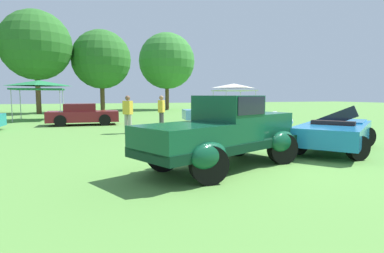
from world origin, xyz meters
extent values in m
plane|color=#568C3D|center=(0.00, 0.00, 0.00)|extent=(120.00, 120.00, 0.00)
cube|color=black|center=(-0.74, -0.32, 0.56)|extent=(4.64, 3.15, 0.20)
cube|color=#0F472D|center=(0.47, 0.23, 0.94)|extent=(1.94, 1.67, 0.60)
ellipsoid|color=silver|center=(1.23, 0.57, 0.92)|extent=(0.36, 0.54, 0.68)
cube|color=#0F472D|center=(-0.63, -0.27, 1.18)|extent=(1.53, 1.69, 1.04)
cube|color=black|center=(-0.63, -0.27, 1.48)|extent=(1.46, 1.68, 0.40)
cube|color=#0F472D|center=(-1.88, -0.84, 0.86)|extent=(2.34, 2.08, 0.48)
ellipsoid|color=#0F472D|center=(0.23, 0.91, 0.56)|extent=(0.99, 0.71, 0.52)
ellipsoid|color=#0F472D|center=(0.83, -0.40, 0.56)|extent=(0.99, 0.71, 0.52)
ellipsoid|color=#0F472D|center=(-2.18, -0.18, 0.56)|extent=(0.99, 0.71, 0.52)
ellipsoid|color=#0F472D|center=(-1.59, -1.50, 0.56)|extent=(0.99, 0.71, 0.52)
sphere|color=silver|center=(1.10, 0.99, 1.00)|extent=(0.18, 0.18, 0.18)
sphere|color=silver|center=(1.46, 0.19, 1.00)|extent=(0.18, 0.18, 0.18)
cylinder|color=black|center=(0.23, 0.91, 0.38)|extent=(0.76, 0.24, 0.76)
cylinder|color=black|center=(0.83, -0.40, 0.38)|extent=(0.76, 0.24, 0.76)
cylinder|color=black|center=(-2.18, -0.18, 0.38)|extent=(0.76, 0.24, 0.76)
cylinder|color=black|center=(-1.59, -1.50, 0.38)|extent=(0.76, 0.24, 0.76)
cube|color=#1E7AB7|center=(3.45, 0.67, 0.57)|extent=(4.26, 3.85, 0.52)
cube|color=#1E7AB7|center=(4.38, 1.40, 0.77)|extent=(2.18, 2.15, 0.20)
cube|color=black|center=(3.65, 0.83, 0.99)|extent=(0.81, 1.02, 0.82)
cube|color=black|center=(3.14, 0.43, 0.81)|extent=(0.96, 1.12, 0.28)
cube|color=silver|center=(5.12, 1.97, 0.28)|extent=(1.09, 1.36, 0.12)
cylinder|color=black|center=(3.99, 2.07, 0.33)|extent=(0.66, 0.20, 0.66)
cylinder|color=black|center=(4.94, 0.85, 0.33)|extent=(0.66, 0.20, 0.66)
cylinder|color=black|center=(1.98, 0.51, 0.33)|extent=(0.66, 0.20, 0.66)
cylinder|color=black|center=(2.93, -0.71, 0.33)|extent=(0.66, 0.20, 0.66)
cube|color=maroon|center=(-3.93, 11.95, 0.50)|extent=(3.91, 1.80, 0.60)
cube|color=maroon|center=(-4.09, 11.96, 1.00)|extent=(1.74, 1.50, 0.44)
cylinder|color=black|center=(-2.80, 11.15, 0.32)|extent=(0.64, 0.22, 0.64)
cylinder|color=black|center=(-5.11, 11.22, 0.32)|extent=(0.64, 0.22, 0.64)
cube|color=#669EDB|center=(3.99, 11.32, 0.50)|extent=(4.24, 2.28, 0.60)
cube|color=#517EAF|center=(3.83, 11.34, 1.00)|extent=(1.98, 1.70, 0.44)
cylinder|color=black|center=(5.07, 10.37, 0.32)|extent=(0.64, 0.22, 0.64)
cylinder|color=black|center=(2.68, 10.74, 0.32)|extent=(0.64, 0.22, 0.64)
cylinder|color=#9E998E|center=(-2.09, 7.16, 0.43)|extent=(0.16, 0.16, 0.86)
cylinder|color=#9E998E|center=(-1.95, 7.01, 0.43)|extent=(0.16, 0.16, 0.86)
cube|color=gold|center=(-2.02, 7.09, 1.16)|extent=(0.45, 0.46, 0.60)
sphere|color=brown|center=(-2.02, 7.09, 1.58)|extent=(0.22, 0.22, 0.22)
cylinder|color=#383838|center=(-0.29, 8.08, 0.43)|extent=(0.16, 0.16, 0.86)
cylinder|color=#383838|center=(-0.19, 8.25, 0.43)|extent=(0.16, 0.16, 0.86)
cube|color=gold|center=(-0.24, 8.17, 1.16)|extent=(0.41, 0.47, 0.60)
sphere|color=#936B4C|center=(-0.24, 8.17, 1.58)|extent=(0.22, 0.22, 0.22)
cylinder|color=#B7B7BC|center=(-5.36, 17.97, 1.02)|extent=(0.05, 0.05, 2.05)
cylinder|color=#B7B7BC|center=(-5.36, 15.15, 1.02)|extent=(0.05, 0.05, 2.05)
cylinder|color=#B7B7BC|center=(-8.17, 17.97, 1.02)|extent=(0.05, 0.05, 2.05)
cylinder|color=#B7B7BC|center=(-8.17, 15.15, 1.02)|extent=(0.05, 0.05, 2.05)
cube|color=#1E703D|center=(-6.77, 16.56, 2.10)|extent=(3.13, 3.13, 0.10)
pyramid|color=#1E703D|center=(-6.77, 16.56, 2.52)|extent=(3.07, 3.07, 0.38)
cylinder|color=#B7B7BC|center=(9.92, 19.26, 1.02)|extent=(0.05, 0.05, 2.05)
cylinder|color=#B7B7BC|center=(9.92, 16.50, 1.02)|extent=(0.05, 0.05, 2.05)
cylinder|color=#B7B7BC|center=(7.17, 19.26, 1.02)|extent=(0.05, 0.05, 2.05)
cylinder|color=#B7B7BC|center=(7.17, 16.50, 1.02)|extent=(0.05, 0.05, 2.05)
cube|color=silver|center=(8.54, 17.88, 2.10)|extent=(3.06, 3.06, 0.10)
pyramid|color=silver|center=(8.54, 17.88, 2.52)|extent=(3.00, 3.00, 0.38)
cylinder|color=brown|center=(-7.87, 24.74, 2.23)|extent=(0.44, 0.44, 4.47)
sphere|color=#286623|center=(-7.87, 24.74, 6.18)|extent=(6.23, 6.23, 6.23)
cylinder|color=brown|center=(-2.14, 26.06, 1.83)|extent=(0.44, 0.44, 3.66)
sphere|color=#286623|center=(-2.14, 26.06, 5.27)|extent=(5.85, 5.85, 5.85)
cylinder|color=brown|center=(5.28, 28.74, 1.93)|extent=(0.44, 0.44, 3.87)
sphere|color=#337A2D|center=(5.28, 28.74, 5.64)|extent=(6.45, 6.45, 6.45)
camera|label=1|loc=(-3.79, -6.94, 1.71)|focal=29.19mm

